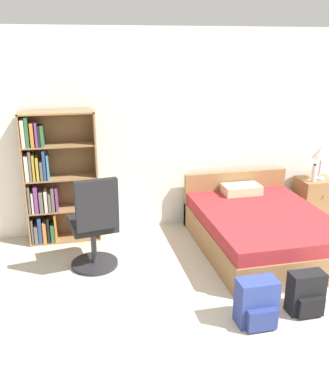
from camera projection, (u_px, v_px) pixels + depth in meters
name	position (u px, v px, depth m)	size (l,w,h in m)	color
wall_back	(184.00, 131.00, 5.67)	(9.00, 0.06, 2.60)	white
bookshelf	(51.00, 181.00, 5.27)	(0.88, 0.32, 1.64)	olive
bed	(260.00, 229.00, 5.22)	(1.45, 1.92, 0.74)	olive
office_chair	(94.00, 227.00, 4.62)	(0.55, 0.63, 1.10)	#232326
nightstand	(314.00, 199.00, 6.10)	(0.50, 0.44, 0.60)	olive
table_lamp	(322.00, 153.00, 5.89)	(0.27, 0.27, 0.48)	#B2B2B7
water_bottle	(314.00, 173.00, 5.84)	(0.06, 0.06, 0.25)	silver
backpack_black	(306.00, 294.00, 3.96)	(0.33, 0.23, 0.41)	black
backpack_blue	(257.00, 303.00, 3.80)	(0.36, 0.27, 0.43)	navy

